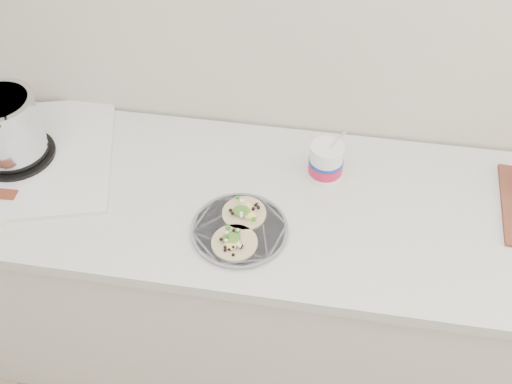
# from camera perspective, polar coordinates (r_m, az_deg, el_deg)

# --- Properties ---
(counter) EXTENTS (2.44, 0.66, 0.90)m
(counter) POSITION_cam_1_polar(r_m,az_deg,el_deg) (2.02, 2.31, -9.21)
(counter) COLOR silver
(counter) RESTS_ON ground
(stove) EXTENTS (0.70, 0.67, 0.27)m
(stove) POSITION_cam_1_polar(r_m,az_deg,el_deg) (1.88, -23.39, 5.05)
(stove) COLOR silver
(stove) RESTS_ON counter
(taco_plate) EXTENTS (0.27, 0.27, 0.04)m
(taco_plate) POSITION_cam_1_polar(r_m,az_deg,el_deg) (1.57, -1.67, -3.56)
(taco_plate) COLOR slate
(taco_plate) RESTS_ON counter
(tub) EXTENTS (0.10, 0.10, 0.23)m
(tub) POSITION_cam_1_polar(r_m,az_deg,el_deg) (1.69, 7.11, 3.16)
(tub) COLOR white
(tub) RESTS_ON counter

